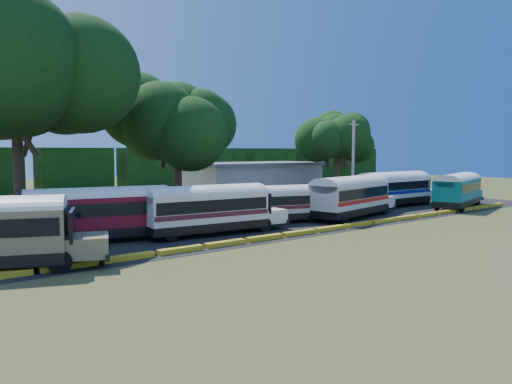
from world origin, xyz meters
TOP-DOWN VIEW (x-y plane):
  - ground at (0.00, 0.00)m, footprint 160.00×160.00m
  - asphalt_strip at (1.00, 12.00)m, footprint 64.00×24.00m
  - curb at (-0.00, 1.00)m, footprint 53.70×0.45m
  - terminal_building at (18.00, 30.00)m, footprint 19.00×9.00m
  - treeline_backdrop at (0.00, 48.00)m, footprint 130.00×4.00m
  - bus_red at (-12.45, 6.88)m, footprint 10.55×4.39m
  - bus_cream_west at (-6.05, 4.87)m, footprint 10.32×3.50m
  - bus_cream_east at (0.44, 6.43)m, footprint 9.12×4.60m
  - bus_white_red at (7.69, 4.35)m, footprint 10.95×4.73m
  - bus_white_blue at (17.67, 7.30)m, footprint 10.62×2.71m
  - bus_teal at (21.38, 2.62)m, footprint 10.60×5.27m
  - tree_west at (-14.31, 18.81)m, footprint 13.54×13.54m
  - tree_center at (0.67, 20.51)m, footprint 9.67×9.67m
  - tree_east at (24.51, 21.12)m, footprint 7.41×7.41m
  - utility_pole at (18.42, 13.27)m, footprint 1.60×0.30m

SIDE VIEW (x-z plane):
  - ground at x=0.00m, z-range 0.00..0.00m
  - asphalt_strip at x=1.00m, z-range 0.00..0.02m
  - curb at x=0.00m, z-range 0.00..0.30m
  - bus_cream_east at x=0.44m, z-range 0.19..3.11m
  - bus_cream_west at x=-6.05m, z-range 0.22..3.55m
  - bus_red at x=-12.45m, z-range 0.25..3.62m
  - bus_teal at x=21.38m, z-range 0.25..3.64m
  - bus_white_blue at x=17.67m, z-range 0.23..3.71m
  - bus_white_red at x=7.69m, z-range 0.23..3.73m
  - terminal_building at x=18.00m, z-range 0.03..4.03m
  - treeline_backdrop at x=0.00m, z-range 0.00..6.00m
  - utility_pole at x=18.42m, z-range 0.11..8.97m
  - tree_east at x=24.51m, z-range 2.41..12.81m
  - tree_center at x=0.67m, z-range 2.55..14.82m
  - tree_west at x=-14.31m, z-range 3.22..19.64m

